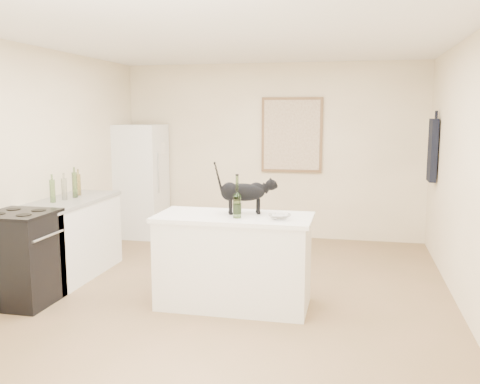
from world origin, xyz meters
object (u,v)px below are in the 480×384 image
at_px(black_cat, 243,194).
at_px(glass_bowl, 279,217).
at_px(stove, 22,259).
at_px(fridge, 141,181).
at_px(wine_bottle, 237,199).

bearing_deg(black_cat, glass_bowl, -46.77).
relative_size(stove, fridge, 0.53).
height_order(fridge, wine_bottle, fridge).
xyz_separation_m(stove, fridge, (0.00, 2.95, 0.40)).
bearing_deg(fridge, wine_bottle, -51.63).
bearing_deg(black_cat, stove, 175.09).
height_order(fridge, black_cat, fridge).
relative_size(stove, glass_bowl, 4.33).
xyz_separation_m(wine_bottle, glass_bowl, (0.40, 0.00, -0.16)).
xyz_separation_m(fridge, black_cat, (2.12, -2.45, 0.24)).
relative_size(fridge, glass_bowl, 8.18).
bearing_deg(wine_bottle, black_cat, 85.83).
height_order(wine_bottle, glass_bowl, wine_bottle).
bearing_deg(glass_bowl, wine_bottle, -179.86).
bearing_deg(glass_bowl, black_cat, 151.33).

